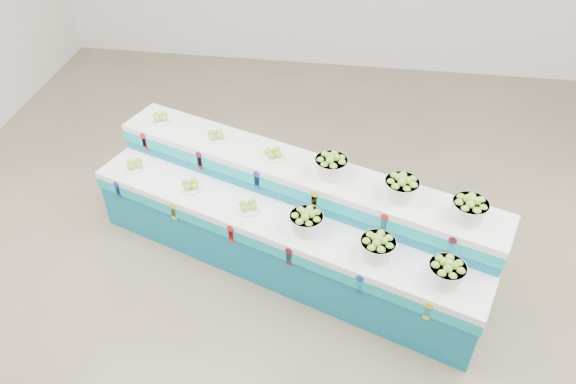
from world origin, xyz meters
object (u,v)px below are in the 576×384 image
Objects in this scene: basket_lower_left at (306,221)px; plate_upper_mid at (216,135)px; basket_upper_right at (469,209)px; display_stand at (288,220)px.

basket_lower_left is 1.34× the size of plate_upper_mid.
basket_upper_right is at bearing 1.52° from basket_lower_left.
plate_upper_mid reaches higher than display_stand.
display_stand is 13.04× the size of basket_upper_right.
display_stand is at bearing 169.10° from basket_upper_right.
display_stand is 0.52m from basket_lower_left.
basket_upper_right is (1.38, 0.04, 0.30)m from basket_lower_left.
basket_upper_right is (2.43, -0.87, 0.07)m from plate_upper_mid.
basket_upper_right is at bearing -19.74° from plate_upper_mid.
display_stand is at bearing 122.42° from basket_lower_left.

